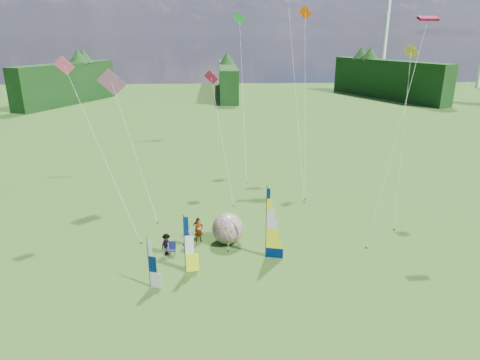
{
  "coord_description": "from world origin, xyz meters",
  "views": [
    {
      "loc": [
        -2.35,
        -22.91,
        14.84
      ],
      "look_at": [
        -1.0,
        4.0,
        5.5
      ],
      "focal_mm": 32.0,
      "sensor_mm": 36.0,
      "label": 1
    }
  ],
  "objects_px": {
    "bol_inflatable": "(228,229)",
    "spectator_c": "(167,244)",
    "feather_banner_main": "(266,224)",
    "spectator_a": "(199,230)",
    "spectator_b": "(187,236)",
    "kite_whale": "(294,66)",
    "camp_chair": "(172,249)",
    "spectator_d": "(198,227)",
    "side_banner_far": "(149,264)",
    "side_banner_left": "(185,245)"
  },
  "relations": [
    {
      "from": "spectator_a",
      "to": "spectator_b",
      "type": "height_order",
      "value": "spectator_a"
    },
    {
      "from": "feather_banner_main",
      "to": "bol_inflatable",
      "type": "bearing_deg",
      "value": 151.21
    },
    {
      "from": "camp_chair",
      "to": "spectator_c",
      "type": "bearing_deg",
      "value": 160.39
    },
    {
      "from": "side_banner_far",
      "to": "kite_whale",
      "type": "xyz_separation_m",
      "value": [
        11.82,
        19.81,
        10.13
      ]
    },
    {
      "from": "spectator_d",
      "to": "kite_whale",
      "type": "relative_size",
      "value": 0.06
    },
    {
      "from": "bol_inflatable",
      "to": "kite_whale",
      "type": "height_order",
      "value": "kite_whale"
    },
    {
      "from": "feather_banner_main",
      "to": "bol_inflatable",
      "type": "distance_m",
      "value": 3.71
    },
    {
      "from": "side_banner_left",
      "to": "spectator_d",
      "type": "distance_m",
      "value": 5.39
    },
    {
      "from": "spectator_d",
      "to": "spectator_b",
      "type": "bearing_deg",
      "value": 96.86
    },
    {
      "from": "bol_inflatable",
      "to": "camp_chair",
      "type": "distance_m",
      "value": 4.36
    },
    {
      "from": "feather_banner_main",
      "to": "spectator_c",
      "type": "relative_size",
      "value": 3.24
    },
    {
      "from": "feather_banner_main",
      "to": "side_banner_far",
      "type": "distance_m",
      "value": 8.23
    },
    {
      "from": "spectator_c",
      "to": "kite_whale",
      "type": "relative_size",
      "value": 0.07
    },
    {
      "from": "camp_chair",
      "to": "kite_whale",
      "type": "height_order",
      "value": "kite_whale"
    },
    {
      "from": "camp_chair",
      "to": "spectator_a",
      "type": "bearing_deg",
      "value": 51.81
    },
    {
      "from": "side_banner_far",
      "to": "kite_whale",
      "type": "distance_m",
      "value": 25.19
    },
    {
      "from": "camp_chair",
      "to": "spectator_d",
      "type": "bearing_deg",
      "value": 63.67
    },
    {
      "from": "side_banner_left",
      "to": "kite_whale",
      "type": "relative_size",
      "value": 0.17
    },
    {
      "from": "feather_banner_main",
      "to": "side_banner_far",
      "type": "relative_size",
      "value": 1.58
    },
    {
      "from": "side_banner_far",
      "to": "bol_inflatable",
      "type": "relative_size",
      "value": 1.4
    },
    {
      "from": "bol_inflatable",
      "to": "kite_whale",
      "type": "bearing_deg",
      "value": 63.97
    },
    {
      "from": "side_banner_left",
      "to": "side_banner_far",
      "type": "height_order",
      "value": "side_banner_left"
    },
    {
      "from": "side_banner_far",
      "to": "spectator_c",
      "type": "xyz_separation_m",
      "value": [
        0.57,
        4.08,
        -0.83
      ]
    },
    {
      "from": "spectator_c",
      "to": "spectator_d",
      "type": "relative_size",
      "value": 1.03
    },
    {
      "from": "side_banner_far",
      "to": "bol_inflatable",
      "type": "height_order",
      "value": "side_banner_far"
    },
    {
      "from": "bol_inflatable",
      "to": "camp_chair",
      "type": "xyz_separation_m",
      "value": [
        -3.96,
        -1.7,
        -0.67
      ]
    },
    {
      "from": "feather_banner_main",
      "to": "spectator_a",
      "type": "bearing_deg",
      "value": 164.15
    },
    {
      "from": "spectator_b",
      "to": "kite_whale",
      "type": "bearing_deg",
      "value": 78.19
    },
    {
      "from": "feather_banner_main",
      "to": "spectator_d",
      "type": "xyz_separation_m",
      "value": [
        -4.83,
        3.5,
        -1.79
      ]
    },
    {
      "from": "feather_banner_main",
      "to": "side_banner_left",
      "type": "relative_size",
      "value": 1.3
    },
    {
      "from": "side_banner_far",
      "to": "spectator_a",
      "type": "height_order",
      "value": "side_banner_far"
    },
    {
      "from": "bol_inflatable",
      "to": "spectator_c",
      "type": "bearing_deg",
      "value": -160.39
    },
    {
      "from": "spectator_b",
      "to": "spectator_c",
      "type": "relative_size",
      "value": 1.05
    },
    {
      "from": "spectator_a",
      "to": "spectator_b",
      "type": "xyz_separation_m",
      "value": [
        -0.81,
        -0.71,
        -0.1
      ]
    },
    {
      "from": "side_banner_far",
      "to": "spectator_a",
      "type": "relative_size",
      "value": 1.74
    },
    {
      "from": "feather_banner_main",
      "to": "spectator_b",
      "type": "xyz_separation_m",
      "value": [
        -5.53,
        1.87,
        -1.73
      ]
    },
    {
      "from": "spectator_b",
      "to": "spectator_c",
      "type": "xyz_separation_m",
      "value": [
        -1.37,
        -1.13,
        -0.04
      ]
    },
    {
      "from": "bol_inflatable",
      "to": "kite_whale",
      "type": "xyz_separation_m",
      "value": [
        6.93,
        14.19,
        10.6
      ]
    },
    {
      "from": "side_banner_far",
      "to": "camp_chair",
      "type": "relative_size",
      "value": 3.36
    },
    {
      "from": "kite_whale",
      "to": "spectator_c",
      "type": "bearing_deg",
      "value": -149.6
    },
    {
      "from": "side_banner_far",
      "to": "spectator_d",
      "type": "xyz_separation_m",
      "value": [
        2.64,
        6.84,
        -0.85
      ]
    },
    {
      "from": "side_banner_left",
      "to": "side_banner_far",
      "type": "relative_size",
      "value": 1.22
    },
    {
      "from": "bol_inflatable",
      "to": "camp_chair",
      "type": "height_order",
      "value": "bol_inflatable"
    },
    {
      "from": "side_banner_far",
      "to": "kite_whale",
      "type": "relative_size",
      "value": 0.14
    },
    {
      "from": "feather_banner_main",
      "to": "spectator_b",
      "type": "bearing_deg",
      "value": 174.14
    },
    {
      "from": "bol_inflatable",
      "to": "side_banner_left",
      "type": "bearing_deg",
      "value": -125.34
    },
    {
      "from": "feather_banner_main",
      "to": "bol_inflatable",
      "type": "height_order",
      "value": "feather_banner_main"
    },
    {
      "from": "side_banner_far",
      "to": "spectator_c",
      "type": "distance_m",
      "value": 4.2
    },
    {
      "from": "feather_banner_main",
      "to": "camp_chair",
      "type": "relative_size",
      "value": 5.3
    },
    {
      "from": "spectator_a",
      "to": "camp_chair",
      "type": "bearing_deg",
      "value": -155.28
    }
  ]
}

